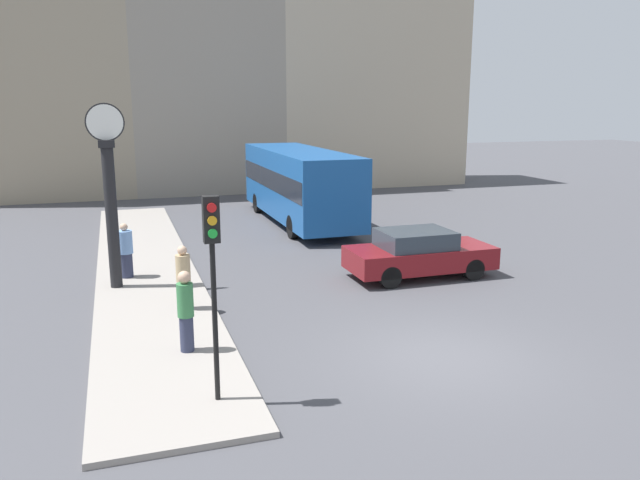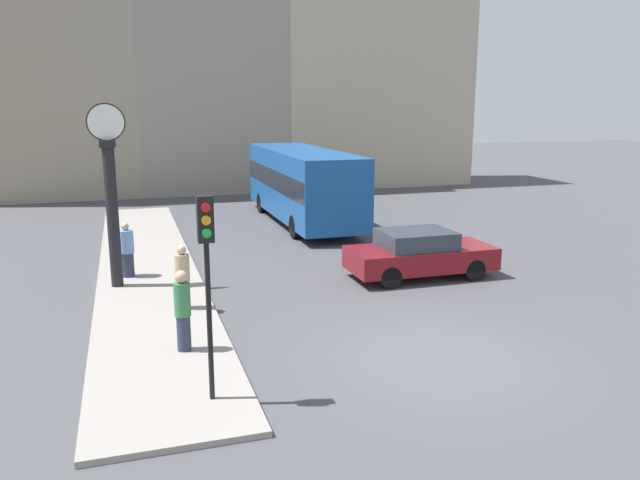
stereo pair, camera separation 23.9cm
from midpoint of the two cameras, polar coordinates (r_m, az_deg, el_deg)
ground_plane at (r=13.12m, az=11.35°, el=-10.52°), size 120.00×120.00×0.00m
sidewalk_corner at (r=20.16m, az=-15.19°, el=-2.37°), size 2.86×21.99×0.11m
building_row at (r=37.39m, az=-10.84°, el=17.09°), size 29.92×5.00×18.58m
sedan_car at (r=18.61m, az=9.45°, el=-1.24°), size 4.29×1.84×1.41m
bus_distant at (r=26.67m, az=-1.36°, el=5.35°), size 2.61×9.77×3.11m
traffic_light_near at (r=10.28m, az=-9.66°, el=-1.43°), size 0.26×0.24×3.51m
street_clock at (r=17.61m, az=-18.17°, el=3.71°), size 0.99×0.41×4.95m
pedestrian_green_hoodie at (r=12.93m, az=-11.92°, el=-6.28°), size 0.33×0.33×1.69m
pedestrian_tan_coat at (r=15.56m, az=-12.02°, el=-3.34°), size 0.35×0.35×1.59m
pedestrian_blue_stripe at (r=18.82m, az=-16.92°, el=-0.92°), size 0.44×0.44×1.59m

